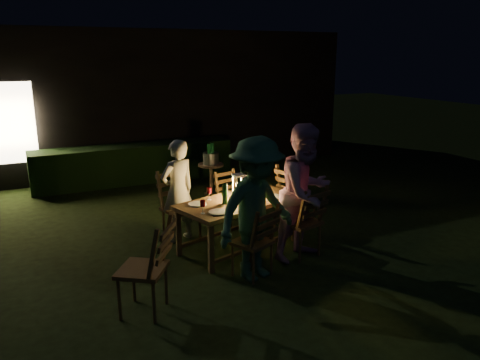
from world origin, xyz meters
name	(u,v)px	position (x,y,z in m)	size (l,w,h in m)	color
garden_envelope	(129,98)	(-0.01, 6.15, 1.58)	(40.00, 40.00, 3.20)	black
dining_table	(239,205)	(-0.03, -0.45, 0.64)	(1.89, 1.30, 0.71)	#543B1C
chair_near_left	(253,254)	(-0.24, -1.32, 0.29)	(0.58, 0.60, 0.97)	#543B1C
chair_near_right	(301,234)	(0.62, -1.06, 0.32)	(0.58, 0.60, 1.05)	#543B1C
chair_far_left	(181,219)	(-0.68, 0.16, 0.33)	(0.58, 0.61, 1.08)	#543B1C
chair_far_right	(232,208)	(0.28, 0.44, 0.27)	(0.49, 0.51, 0.90)	#543B1C
chair_end	(296,208)	(1.15, -0.10, 0.32)	(0.61, 0.58, 1.06)	#543B1C
chair_spare	(145,284)	(-1.66, -1.58, 0.33)	(0.70, 0.69, 1.08)	#543B1C
person_house_side	(178,191)	(-0.69, 0.21, 0.75)	(0.55, 0.36, 1.51)	beige
person_opp_right	(306,192)	(0.64, -1.11, 0.91)	(0.89, 0.69, 1.83)	#B17A9D
person_opp_left	(257,210)	(-0.23, -1.37, 0.88)	(1.14, 0.65, 1.76)	#306141
lantern	(239,188)	(0.01, -0.39, 0.87)	(0.16, 0.16, 0.35)	white
plate_far_left	(197,204)	(-0.62, -0.40, 0.72)	(0.25, 0.25, 0.01)	white
plate_near_left	(218,212)	(-0.49, -0.82, 0.72)	(0.25, 0.25, 0.01)	white
plate_far_right	(251,190)	(0.34, -0.11, 0.72)	(0.25, 0.25, 0.01)	white
plate_near_right	(273,196)	(0.47, -0.54, 0.72)	(0.25, 0.25, 0.01)	white
wineglass_a	(209,194)	(-0.40, -0.27, 0.80)	(0.06, 0.06, 0.18)	#59070F
wineglass_b	(203,207)	(-0.68, -0.77, 0.80)	(0.06, 0.06, 0.18)	#59070F
wineglass_c	(268,194)	(0.34, -0.64, 0.80)	(0.06, 0.06, 0.18)	#59070F
wineglass_d	(261,183)	(0.51, -0.10, 0.80)	(0.06, 0.06, 0.18)	#59070F
wineglass_e	(248,200)	(-0.04, -0.77, 0.80)	(0.06, 0.06, 0.18)	silver
bottle_table	(225,194)	(-0.27, -0.52, 0.85)	(0.07, 0.07, 0.28)	#0F471E
napkin_left	(246,207)	(-0.08, -0.80, 0.72)	(0.18, 0.14, 0.01)	red
napkin_right	(282,196)	(0.58, -0.58, 0.72)	(0.18, 0.14, 0.01)	red
phone	(218,215)	(-0.54, -0.92, 0.72)	(0.14, 0.07, 0.01)	black
side_table	(211,168)	(0.55, 1.99, 0.57)	(0.48, 0.48, 0.65)	olive
ice_bucket	(211,158)	(0.55, 1.99, 0.76)	(0.30, 0.30, 0.22)	#A5A8AD
bottle_bucket_a	(209,156)	(0.50, 1.95, 0.81)	(0.07, 0.07, 0.32)	#0F471E
bottle_bucket_b	(212,155)	(0.60, 2.03, 0.81)	(0.07, 0.07, 0.32)	#0F471E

